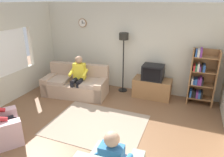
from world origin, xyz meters
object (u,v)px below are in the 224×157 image
object	(u,v)px
floor_lamp	(124,46)
couch	(76,85)
tv_stand	(152,88)
tv	(153,72)
bookshelf	(201,77)
person_on_couch	(78,75)

from	to	relation	value
floor_lamp	couch	bearing A→B (deg)	-148.07
couch	floor_lamp	xyz separation A→B (m)	(1.26, 0.78, 1.14)
tv_stand	tv	size ratio (longest dim) A/B	1.83
tv	bookshelf	xyz separation A→B (m)	(1.29, 0.09, -0.01)
couch	bookshelf	world-z (taller)	bookshelf
tv_stand	tv	xyz separation A→B (m)	(-0.00, -0.02, 0.50)
floor_lamp	person_on_couch	distance (m)	1.60
tv_stand	bookshelf	xyz separation A→B (m)	(1.29, 0.07, 0.50)
tv_stand	bookshelf	world-z (taller)	bookshelf
couch	person_on_couch	distance (m)	0.43
couch	bookshelf	size ratio (longest dim) A/B	1.26
couch	tv	bearing A→B (deg)	16.61
tv_stand	person_on_couch	size ratio (longest dim) A/B	0.89
tv	person_on_couch	size ratio (longest dim) A/B	0.48
couch	tv	world-z (taller)	tv
bookshelf	floor_lamp	distance (m)	2.34
bookshelf	person_on_couch	distance (m)	3.44
tv_stand	floor_lamp	xyz separation A→B (m)	(-0.95, 0.10, 1.17)
couch	tv_stand	bearing A→B (deg)	17.19
bookshelf	floor_lamp	bearing A→B (deg)	179.20
tv_stand	person_on_couch	xyz separation A→B (m)	(-2.04, -0.79, 0.41)
bookshelf	person_on_couch	world-z (taller)	bookshelf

